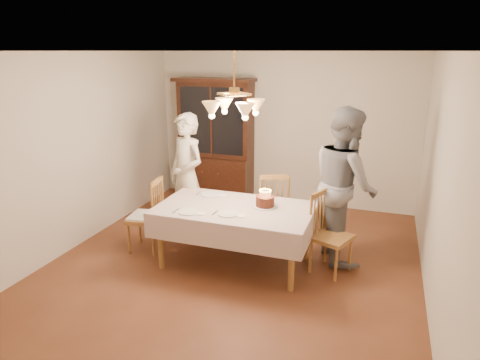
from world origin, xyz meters
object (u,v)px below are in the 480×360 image
at_px(china_hutch, 216,143).
at_px(chair_far_side, 273,209).
at_px(elderly_woman, 187,176).
at_px(birthday_cake, 265,202).
at_px(dining_table, 235,213).

relative_size(china_hutch, chair_far_side, 2.16).
height_order(elderly_woman, birthday_cake, elderly_woman).
xyz_separation_m(china_hutch, chair_far_side, (1.42, -1.35, -0.60)).
height_order(chair_far_side, elderly_woman, elderly_woman).
relative_size(elderly_woman, birthday_cake, 5.97).
xyz_separation_m(elderly_woman, birthday_cake, (1.30, -0.49, -0.07)).
bearing_deg(chair_far_side, birthday_cake, -82.86).
distance_m(dining_table, elderly_woman, 1.15).
xyz_separation_m(chair_far_side, birthday_cake, (0.10, -0.77, 0.38)).
bearing_deg(birthday_cake, china_hutch, 125.59).
distance_m(china_hutch, elderly_woman, 1.65).
bearing_deg(china_hutch, dining_table, -62.58).
height_order(china_hutch, chair_far_side, china_hutch).
height_order(dining_table, elderly_woman, elderly_woman).
bearing_deg(birthday_cake, chair_far_side, 97.14).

